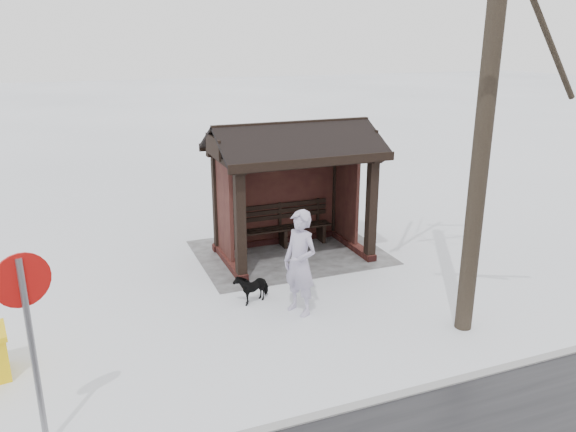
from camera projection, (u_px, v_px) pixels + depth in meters
The scene contains 7 objects.
ground at pixel (293, 255), 12.94m from camera, with size 120.00×120.00×0.00m, color white.
kerb at pixel (435, 387), 8.06m from camera, with size 120.00×0.15×0.06m, color gray.
trampled_patch at pixel (289, 252), 13.12m from camera, with size 4.20×3.20×0.02m, color gray.
bus_shelter at pixel (290, 162), 12.43m from camera, with size 3.60×2.40×3.09m.
pedestrian at pixel (300, 263), 9.98m from camera, with size 0.71×0.46×1.94m, color #A8A0BB.
dog at pixel (252, 287), 10.63m from camera, with size 0.31×0.69×0.58m, color black.
road_sign at pixel (27, 313), 6.38m from camera, with size 0.62×0.26×2.53m.
Camera 1 is at (4.50, 11.19, 4.79)m, focal length 35.00 mm.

